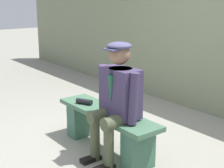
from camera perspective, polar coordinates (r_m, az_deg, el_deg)
The scene contains 5 objects.
ground_plane at distance 4.19m, azimuth -0.85°, elevation -10.90°, with size 30.00×30.00×0.00m, color gray.
bench at distance 4.07m, azimuth -0.87°, elevation -7.00°, with size 1.54×0.39×0.49m.
seated_man at distance 3.70m, azimuth 0.74°, elevation -1.93°, with size 0.63×0.56×1.33m.
rolled_magazine at distance 4.26m, azimuth -4.65°, elevation -2.94°, with size 0.07×0.07×0.21m, color black.
stadium_wall at distance 5.40m, azimuth 17.61°, elevation 4.53°, with size 12.00×0.24×1.84m, color gray.
Camera 1 is at (-3.04, 2.25, 1.81)m, focal length 54.85 mm.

